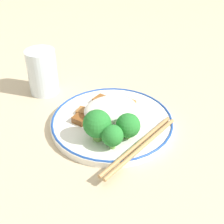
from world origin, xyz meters
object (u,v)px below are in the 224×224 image
object	(u,v)px
broccoli_back_left	(97,124)
broccoli_back_center	(112,136)
chopsticks	(140,146)
plate	(112,122)
drinking_glass	(42,72)
broccoli_back_right	(128,126)

from	to	relation	value
broccoli_back_left	broccoli_back_center	size ratio (longest dim) A/B	1.31
broccoli_back_left	broccoli_back_center	distance (m)	0.04
chopsticks	broccoli_back_left	bearing A→B (deg)	-36.72
plate	chopsticks	distance (m)	0.10
chopsticks	drinking_glass	size ratio (longest dim) A/B	1.79
plate	broccoli_back_right	size ratio (longest dim) A/B	4.95
plate	drinking_glass	size ratio (longest dim) A/B	2.36
broccoli_back_center	broccoli_back_right	bearing A→B (deg)	-154.43
broccoli_back_right	drinking_glass	world-z (taller)	drinking_glass
broccoli_back_center	drinking_glass	world-z (taller)	drinking_glass
plate	broccoli_back_left	xyz separation A→B (m)	(0.05, 0.05, 0.04)
broccoli_back_left	broccoli_back_center	world-z (taller)	broccoli_back_left
plate	broccoli_back_center	world-z (taller)	broccoli_back_center
broccoli_back_right	drinking_glass	xyz separation A→B (m)	(0.12, -0.25, 0.01)
broccoli_back_left	broccoli_back_right	distance (m)	0.06
broccoli_back_center	chopsticks	world-z (taller)	broccoli_back_center
broccoli_back_left	chopsticks	world-z (taller)	broccoli_back_left
broccoli_back_right	drinking_glass	bearing A→B (deg)	-64.65
plate	broccoli_back_right	world-z (taller)	broccoli_back_right
broccoli_back_center	broccoli_back_left	bearing A→B (deg)	-60.30
broccoli_back_center	broccoli_back_right	xyz separation A→B (m)	(-0.04, -0.02, -0.00)
chopsticks	drinking_glass	world-z (taller)	drinking_glass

